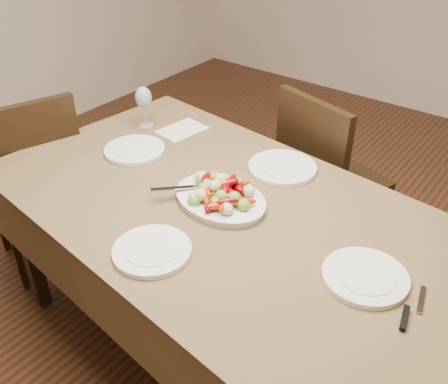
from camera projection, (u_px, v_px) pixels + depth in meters
floor at (233, 352)px, 2.18m from camera, size 6.00×6.00×0.00m
dining_table at (224, 283)px, 2.00m from camera, size 1.94×1.24×0.76m
chair_far at (334, 181)px, 2.46m from camera, size 0.52×0.52×0.95m
chair_left at (33, 180)px, 2.47m from camera, size 0.53×0.53×0.95m
serving_platter at (220, 200)px, 1.80m from camera, size 0.38×0.30×0.02m
roasted_vegetables at (220, 187)px, 1.77m from camera, size 0.31×0.23×0.09m
serving_spoon at (200, 189)px, 1.80m from camera, size 0.26×0.21×0.03m
plate_left at (135, 150)px, 2.12m from camera, size 0.26×0.26×0.02m
plate_right at (365, 277)px, 1.48m from camera, size 0.25×0.25×0.02m
plate_far at (282, 168)px, 2.00m from camera, size 0.27×0.27×0.02m
plate_near at (152, 251)px, 1.57m from camera, size 0.25×0.25×0.02m
wine_glass at (144, 106)px, 2.28m from camera, size 0.08×0.08×0.20m
menu_card at (182, 130)px, 2.30m from camera, size 0.18×0.23×0.00m
table_knife at (412, 310)px, 1.37m from camera, size 0.06×0.20×0.01m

